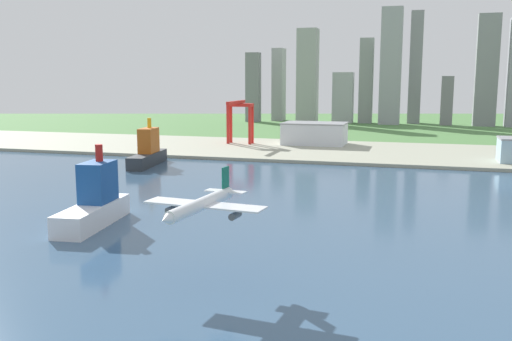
% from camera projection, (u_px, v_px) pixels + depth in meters
% --- Properties ---
extents(ground_plane, '(2400.00, 2400.00, 0.00)m').
position_uv_depth(ground_plane, '(330.00, 201.00, 280.65)').
color(ground_plane, '#4C7E41').
extents(water_bay, '(840.00, 360.00, 0.15)m').
position_uv_depth(water_bay, '(307.00, 232.00, 223.78)').
color(water_bay, '#385675').
rests_on(water_bay, ground).
extents(industrial_pier, '(840.00, 140.00, 2.50)m').
position_uv_depth(industrial_pier, '(367.00, 152.00, 460.50)').
color(industrial_pier, '#A1A38D').
rests_on(industrial_pier, ground).
extents(airplane_landing, '(37.33, 40.55, 12.12)m').
position_uv_depth(airplane_landing, '(201.00, 205.00, 162.79)').
color(airplane_landing, silver).
extents(ferry_boat, '(18.32, 48.97, 32.88)m').
position_uv_depth(ferry_boat, '(95.00, 202.00, 234.46)').
color(ferry_boat, white).
rests_on(ferry_boat, water_bay).
extents(container_barge, '(19.22, 55.97, 32.93)m').
position_uv_depth(container_barge, '(148.00, 152.00, 397.02)').
color(container_barge, '#2D3338').
rests_on(container_barge, water_bay).
extents(port_crane_red, '(22.93, 46.19, 38.88)m').
position_uv_depth(port_crane_red, '(239.00, 113.00, 505.39)').
color(port_crane_red, red).
rests_on(port_crane_red, industrial_pier).
extents(warehouse_main, '(56.01, 35.90, 19.44)m').
position_uv_depth(warehouse_main, '(315.00, 133.00, 505.25)').
color(warehouse_main, silver).
rests_on(warehouse_main, industrial_pier).
extents(distant_skyline, '(370.46, 62.27, 153.85)m').
position_uv_depth(distant_skyline, '(388.00, 77.00, 760.37)').
color(distant_skyline, slate).
rests_on(distant_skyline, ground).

